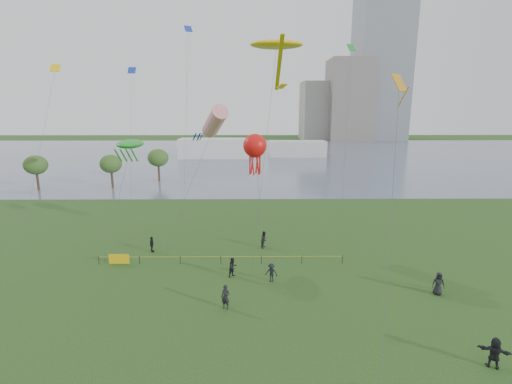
{
  "coord_description": "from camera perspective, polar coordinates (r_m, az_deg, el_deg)",
  "views": [
    {
      "loc": [
        -0.28,
        -20.85,
        14.91
      ],
      "look_at": [
        0.0,
        10.0,
        8.0
      ],
      "focal_mm": 26.0,
      "sensor_mm": 36.0,
      "label": 1
    }
  ],
  "objects": [
    {
      "name": "building_low",
      "position": [
        191.59,
        9.4,
        12.19
      ],
      "size": [
        16.0,
        18.0,
        28.0
      ],
      "primitive_type": "cube",
      "color": "gray",
      "rests_on": "ground_plane"
    },
    {
      "name": "spectator_b",
      "position": [
        33.39,
        2.39,
        -12.28
      ],
      "size": [
        1.25,
        0.96,
        1.7
      ],
      "primitive_type": "imported",
      "rotation": [
        0.0,
        0.0,
        -0.34
      ],
      "color": "black",
      "rests_on": "ground_plane"
    },
    {
      "name": "small_kites",
      "position": [
        41.28,
        -2.99,
        20.94
      ],
      "size": [
        42.2,
        15.26,
        6.14
      ],
      "color": "#1933B2"
    },
    {
      "name": "lake",
      "position": [
        121.76,
        -0.38,
        5.6
      ],
      "size": [
        400.0,
        120.0,
        0.08
      ],
      "primitive_type": "cube",
      "color": "slate",
      "rests_on": "ground_plane"
    },
    {
      "name": "kite_delta",
      "position": [
        28.6,
        21.16,
        13.66
      ],
      "size": [
        5.25,
        13.27,
        17.39
      ],
      "rotation": [
        0.0,
        0.0,
        0.03
      ],
      "color": "#3F3F42"
    },
    {
      "name": "spectator_g",
      "position": [
        41.0,
        1.29,
        -7.31
      ],
      "size": [
        1.01,
        1.11,
        1.86
      ],
      "primitive_type": "imported",
      "rotation": [
        0.0,
        0.0,
        1.15
      ],
      "color": "black",
      "rests_on": "ground_plane"
    },
    {
      "name": "kite_stingray",
      "position": [
        40.1,
        3.19,
        21.63
      ],
      "size": [
        5.39,
        10.16,
        21.69
      ],
      "rotation": [
        0.0,
        0.0,
        -0.14
      ],
      "color": "#3F3F42"
    },
    {
      "name": "spectator_a",
      "position": [
        34.36,
        -3.57,
        -11.47
      ],
      "size": [
        1.09,
        1.1,
        1.8
      ],
      "primitive_type": "imported",
      "rotation": [
        0.0,
        0.0,
        0.81
      ],
      "color": "black",
      "rests_on": "ground_plane"
    },
    {
      "name": "fence",
      "position": [
        38.19,
        -14.76,
        -9.9
      ],
      "size": [
        24.07,
        0.07,
        1.05
      ],
      "color": "black",
      "rests_on": "ground_plane"
    },
    {
      "name": "pavilion_right",
      "position": [
        120.34,
        6.34,
        6.63
      ],
      "size": [
        18.0,
        7.0,
        5.0
      ],
      "primitive_type": "cube",
      "color": "silver",
      "rests_on": "ground_plane"
    },
    {
      "name": "spectator_f",
      "position": [
        29.34,
        -4.71,
        -15.8
      ],
      "size": [
        0.82,
        0.69,
        1.93
      ],
      "primitive_type": "imported",
      "rotation": [
        0.0,
        0.0,
        -0.38
      ],
      "color": "black",
      "rests_on": "ground_plane"
    },
    {
      "name": "ground_plane",
      "position": [
        25.63,
        0.22,
        -22.94
      ],
      "size": [
        400.0,
        400.0,
        0.0
      ],
      "primitive_type": "plane",
      "color": "#1A3912"
    },
    {
      "name": "kite_creature",
      "position": [
        41.03,
        -18.77,
        6.98
      ],
      "size": [
        3.49,
        6.27,
        11.82
      ],
      "rotation": [
        0.0,
        0.0,
        0.25
      ],
      "color": "#3F3F42"
    },
    {
      "name": "kite_octopus",
      "position": [
        37.09,
        -0.17,
        7.05
      ],
      "size": [
        2.36,
        5.97,
        12.55
      ],
      "rotation": [
        0.0,
        0.0,
        0.02
      ],
      "color": "#3F3F42"
    },
    {
      "name": "spectator_d",
      "position": [
        34.62,
        26.26,
        -12.52
      ],
      "size": [
        1.07,
        0.84,
        1.93
      ],
      "primitive_type": "imported",
      "rotation": [
        0.0,
        0.0,
        -0.26
      ],
      "color": "black",
      "rests_on": "ground_plane"
    },
    {
      "name": "pavilion_left",
      "position": [
        117.05,
        -6.3,
        6.71
      ],
      "size": [
        22.0,
        8.0,
        6.0
      ],
      "primitive_type": "cube",
      "color": "silver",
      "rests_on": "ground_plane"
    },
    {
      "name": "tower",
      "position": [
        203.9,
        19.1,
        24.76
      ],
      "size": [
        24.0,
        24.0,
        120.0
      ],
      "primitive_type": "cube",
      "color": "slate",
      "rests_on": "ground_plane"
    },
    {
      "name": "building_mid",
      "position": [
        188.66,
        14.08,
        13.5
      ],
      "size": [
        20.0,
        20.0,
        38.0
      ],
      "primitive_type": "cube",
      "color": "slate",
      "rests_on": "ground_plane"
    },
    {
      "name": "spectator_c",
      "position": [
        41.36,
        -15.73,
        -7.75
      ],
      "size": [
        0.45,
        1.01,
        1.69
      ],
      "primitive_type": "imported",
      "rotation": [
        0.0,
        0.0,
        1.53
      ],
      "color": "black",
      "rests_on": "ground_plane"
    },
    {
      "name": "spectator_e",
      "position": [
        27.5,
        32.82,
        -20.07
      ],
      "size": [
        1.83,
        1.28,
        1.9
      ],
      "primitive_type": "imported",
      "rotation": [
        0.0,
        0.0,
        2.69
      ],
      "color": "black",
      "rests_on": "ground_plane"
    },
    {
      "name": "kite_windsock",
      "position": [
        42.47,
        -6.39,
        10.7
      ],
      "size": [
        7.16,
        7.35,
        15.47
      ],
      "rotation": [
        0.0,
        0.0,
        -0.19
      ],
      "color": "#3F3F42"
    },
    {
      "name": "trees",
      "position": [
        78.61,
        -22.11,
        4.3
      ],
      "size": [
        24.73,
        13.29,
        6.76
      ],
      "color": "#392619",
      "rests_on": "ground_plane"
    }
  ]
}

